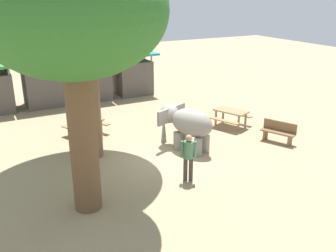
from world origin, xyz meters
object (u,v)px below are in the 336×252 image
object	(u,v)px
wooden_bench	(279,131)
person_handler	(188,154)
picnic_table_near	(86,122)
elephant	(186,123)
market_stall_red	(90,80)
shade_tree_main	(73,15)
picnic_table_far	(231,114)
market_stall_teal	(132,75)
market_stall_blue	(43,85)

from	to	relation	value
wooden_bench	person_handler	bearing A→B (deg)	77.72
picnic_table_near	elephant	bearing A→B (deg)	-163.02
elephant	market_stall_red	bearing A→B (deg)	-15.43
shade_tree_main	market_stall_red	xyz separation A→B (m)	(3.54, 11.16, -4.24)
picnic_table_near	shade_tree_main	bearing A→B (deg)	138.65
wooden_bench	picnic_table_far	bearing A→B (deg)	-11.70
shade_tree_main	market_stall_red	bearing A→B (deg)	72.42
person_handler	wooden_bench	bearing A→B (deg)	-43.57
elephant	picnic_table_near	xyz separation A→B (m)	(-3.05, 3.34, -0.50)
picnic_table_near	market_stall_teal	xyz separation A→B (m)	(4.52, 5.50, 0.55)
shade_tree_main	picnic_table_near	xyz separation A→B (m)	(1.62, 5.66, -4.79)
elephant	person_handler	xyz separation A→B (m)	(-1.28, -2.29, -0.14)
picnic_table_near	market_stall_blue	distance (m)	5.57
person_handler	market_stall_blue	bearing A→B (deg)	46.32
shade_tree_main	wooden_bench	distance (m)	9.80
market_stall_red	elephant	bearing A→B (deg)	-82.69
market_stall_red	market_stall_teal	size ratio (longest dim) A/B	1.00
market_stall_red	picnic_table_near	bearing A→B (deg)	-109.25
person_handler	market_stall_teal	world-z (taller)	market_stall_teal
elephant	picnic_table_far	bearing A→B (deg)	-90.36
elephant	shade_tree_main	xyz separation A→B (m)	(-4.67, -2.32, 4.29)
market_stall_blue	market_stall_red	world-z (taller)	same
elephant	person_handler	size ratio (longest dim) A/B	1.50
picnic_table_near	market_stall_red	world-z (taller)	market_stall_red
wooden_bench	elephant	bearing A→B (deg)	47.66
person_handler	market_stall_blue	xyz separation A→B (m)	(-2.45, 11.13, 0.19)
picnic_table_near	picnic_table_far	world-z (taller)	same
picnic_table_near	person_handler	bearing A→B (deg)	172.01
picnic_table_far	market_stall_teal	distance (m)	7.75
picnic_table_near	picnic_table_far	bearing A→B (deg)	-133.66
picnic_table_near	wooden_bench	bearing A→B (deg)	-149.11
elephant	market_stall_blue	xyz separation A→B (m)	(-3.73, 8.84, 0.05)
market_stall_teal	wooden_bench	bearing A→B (deg)	-77.26
market_stall_blue	market_stall_teal	size ratio (longest dim) A/B	1.00
market_stall_blue	market_stall_teal	distance (m)	5.20
person_handler	market_stall_teal	size ratio (longest dim) A/B	0.64
shade_tree_main	market_stall_red	size ratio (longest dim) A/B	2.86
wooden_bench	market_stall_teal	distance (m)	10.30
person_handler	picnic_table_far	distance (m)	5.72
person_handler	shade_tree_main	bearing A→B (deg)	124.38
wooden_bench	picnic_table_near	distance (m)	8.16
shade_tree_main	wooden_bench	bearing A→B (deg)	7.74
shade_tree_main	picnic_table_far	bearing A→B (deg)	24.82
picnic_table_far	wooden_bench	bearing A→B (deg)	-9.09
wooden_bench	picnic_table_near	bearing A→B (deg)	31.51
person_handler	picnic_table_far	size ratio (longest dim) A/B	0.83
picnic_table_near	market_stall_teal	bearing A→B (deg)	-64.85
elephant	wooden_bench	world-z (taller)	elephant
market_stall_blue	picnic_table_far	bearing A→B (deg)	-47.60
elephant	picnic_table_near	bearing A→B (deg)	19.67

